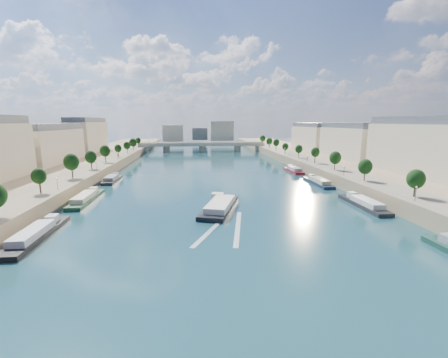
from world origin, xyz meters
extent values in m
plane|color=#0B2932|center=(0.00, 100.00, 0.00)|extent=(700.00, 700.00, 0.00)
cube|color=#9E8460|center=(-72.00, 100.00, 2.50)|extent=(44.00, 520.00, 5.00)
cube|color=#9E8460|center=(72.00, 100.00, 2.50)|extent=(44.00, 520.00, 5.00)
cube|color=gray|center=(-57.00, 100.00, 5.05)|extent=(14.00, 520.00, 0.10)
cube|color=gray|center=(57.00, 100.00, 5.05)|extent=(14.00, 520.00, 0.10)
cylinder|color=#382B1E|center=(-55.00, 66.00, 6.91)|extent=(0.50, 0.50, 3.82)
ellipsoid|color=black|center=(-55.00, 66.00, 10.50)|extent=(4.80, 4.80, 5.52)
cylinder|color=#382B1E|center=(-55.00, 90.00, 6.91)|extent=(0.50, 0.50, 3.82)
ellipsoid|color=black|center=(-55.00, 90.00, 10.50)|extent=(4.80, 4.80, 5.52)
cylinder|color=#382B1E|center=(-55.00, 114.00, 6.91)|extent=(0.50, 0.50, 3.82)
ellipsoid|color=black|center=(-55.00, 114.00, 10.50)|extent=(4.80, 4.80, 5.52)
cylinder|color=#382B1E|center=(-55.00, 138.00, 6.91)|extent=(0.50, 0.50, 3.82)
ellipsoid|color=black|center=(-55.00, 138.00, 10.50)|extent=(4.80, 4.80, 5.52)
cylinder|color=#382B1E|center=(-55.00, 162.00, 6.91)|extent=(0.50, 0.50, 3.82)
ellipsoid|color=black|center=(-55.00, 162.00, 10.50)|extent=(4.80, 4.80, 5.52)
cylinder|color=#382B1E|center=(-55.00, 186.00, 6.91)|extent=(0.50, 0.50, 3.82)
ellipsoid|color=black|center=(-55.00, 186.00, 10.50)|extent=(4.80, 4.80, 5.52)
cylinder|color=#382B1E|center=(-55.00, 210.00, 6.91)|extent=(0.50, 0.50, 3.82)
ellipsoid|color=black|center=(-55.00, 210.00, 10.50)|extent=(4.80, 4.80, 5.52)
cylinder|color=#382B1E|center=(-55.00, 234.00, 6.91)|extent=(0.50, 0.50, 3.82)
ellipsoid|color=black|center=(-55.00, 234.00, 10.50)|extent=(4.80, 4.80, 5.52)
cylinder|color=#382B1E|center=(55.00, 50.00, 6.91)|extent=(0.50, 0.50, 3.82)
ellipsoid|color=black|center=(55.00, 50.00, 10.50)|extent=(4.80, 4.80, 5.52)
cylinder|color=#382B1E|center=(55.00, 74.00, 6.91)|extent=(0.50, 0.50, 3.82)
ellipsoid|color=black|center=(55.00, 74.00, 10.50)|extent=(4.80, 4.80, 5.52)
cylinder|color=#382B1E|center=(55.00, 98.00, 6.91)|extent=(0.50, 0.50, 3.82)
ellipsoid|color=black|center=(55.00, 98.00, 10.50)|extent=(4.80, 4.80, 5.52)
cylinder|color=#382B1E|center=(55.00, 122.00, 6.91)|extent=(0.50, 0.50, 3.82)
ellipsoid|color=black|center=(55.00, 122.00, 10.50)|extent=(4.80, 4.80, 5.52)
cylinder|color=#382B1E|center=(55.00, 146.00, 6.91)|extent=(0.50, 0.50, 3.82)
ellipsoid|color=black|center=(55.00, 146.00, 10.50)|extent=(4.80, 4.80, 5.52)
cylinder|color=#382B1E|center=(55.00, 170.00, 6.91)|extent=(0.50, 0.50, 3.82)
ellipsoid|color=black|center=(55.00, 170.00, 10.50)|extent=(4.80, 4.80, 5.52)
cylinder|color=#382B1E|center=(55.00, 194.00, 6.91)|extent=(0.50, 0.50, 3.82)
ellipsoid|color=black|center=(55.00, 194.00, 10.50)|extent=(4.80, 4.80, 5.52)
cylinder|color=#382B1E|center=(55.00, 218.00, 6.91)|extent=(0.50, 0.50, 3.82)
ellipsoid|color=black|center=(55.00, 218.00, 10.50)|extent=(4.80, 4.80, 5.52)
cylinder|color=#382B1E|center=(55.00, 242.00, 6.91)|extent=(0.50, 0.50, 3.82)
ellipsoid|color=black|center=(55.00, 242.00, 10.50)|extent=(4.80, 4.80, 5.52)
cylinder|color=black|center=(-52.50, 70.00, 7.00)|extent=(0.14, 0.14, 4.00)
sphere|color=#FFE5B2|center=(-52.50, 70.00, 9.10)|extent=(0.36, 0.36, 0.36)
cylinder|color=black|center=(-52.50, 110.00, 7.00)|extent=(0.14, 0.14, 4.00)
sphere|color=#FFE5B2|center=(-52.50, 110.00, 9.10)|extent=(0.36, 0.36, 0.36)
cylinder|color=black|center=(-52.50, 150.00, 7.00)|extent=(0.14, 0.14, 4.00)
sphere|color=#FFE5B2|center=(-52.50, 150.00, 9.10)|extent=(0.36, 0.36, 0.36)
cylinder|color=black|center=(-52.50, 190.00, 7.00)|extent=(0.14, 0.14, 4.00)
sphere|color=#FFE5B2|center=(-52.50, 190.00, 9.10)|extent=(0.36, 0.36, 0.36)
cylinder|color=black|center=(52.50, 45.00, 7.00)|extent=(0.14, 0.14, 4.00)
sphere|color=#FFE5B2|center=(52.50, 45.00, 9.10)|extent=(0.36, 0.36, 0.36)
cylinder|color=black|center=(52.50, 85.00, 7.00)|extent=(0.14, 0.14, 4.00)
sphere|color=#FFE5B2|center=(52.50, 85.00, 9.10)|extent=(0.36, 0.36, 0.36)
cylinder|color=black|center=(52.50, 125.00, 7.00)|extent=(0.14, 0.14, 4.00)
sphere|color=#FFE5B2|center=(52.50, 125.00, 9.10)|extent=(0.36, 0.36, 0.36)
cylinder|color=black|center=(52.50, 165.00, 7.00)|extent=(0.14, 0.14, 4.00)
sphere|color=#FFE5B2|center=(52.50, 165.00, 9.10)|extent=(0.36, 0.36, 0.36)
cylinder|color=black|center=(52.50, 205.00, 7.00)|extent=(0.14, 0.14, 4.00)
sphere|color=#FFE5B2|center=(52.50, 205.00, 9.10)|extent=(0.36, 0.36, 0.36)
cube|color=beige|center=(-85.00, 141.00, 15.00)|extent=(16.00, 52.00, 20.00)
cube|color=#474C54|center=(-85.00, 141.00, 26.60)|extent=(14.72, 50.44, 3.20)
cube|color=beige|center=(-85.00, 199.00, 15.00)|extent=(16.00, 52.00, 20.00)
cube|color=#474C54|center=(-85.00, 199.00, 26.60)|extent=(14.72, 50.44, 3.20)
cube|color=beige|center=(85.00, 83.00, 15.00)|extent=(16.00, 52.00, 20.00)
cube|color=#474C54|center=(85.00, 83.00, 26.60)|extent=(14.72, 50.44, 3.20)
cube|color=beige|center=(85.00, 141.00, 15.00)|extent=(16.00, 52.00, 20.00)
cube|color=#474C54|center=(85.00, 141.00, 26.60)|extent=(14.72, 50.44, 3.20)
cube|color=beige|center=(85.00, 199.00, 15.00)|extent=(16.00, 52.00, 20.00)
cube|color=#474C54|center=(85.00, 199.00, 26.60)|extent=(14.72, 50.44, 3.20)
cube|color=beige|center=(-30.00, 310.00, 14.00)|extent=(22.00, 18.00, 18.00)
cube|color=beige|center=(25.00, 320.00, 16.00)|extent=(26.00, 20.00, 22.00)
cube|color=#474C54|center=(0.00, 335.00, 12.00)|extent=(18.00, 16.00, 14.00)
cube|color=#C1B79E|center=(0.00, 242.03, 6.20)|extent=(112.00, 11.00, 2.20)
cube|color=#C1B79E|center=(0.00, 237.03, 7.70)|extent=(112.00, 0.80, 0.90)
cube|color=#C1B79E|center=(0.00, 247.03, 7.70)|extent=(112.00, 0.80, 0.90)
cylinder|color=#C1B79E|center=(-32.00, 242.03, 2.50)|extent=(6.40, 6.40, 5.00)
cylinder|color=#C1B79E|center=(0.00, 242.03, 2.50)|extent=(6.40, 6.40, 5.00)
cylinder|color=#C1B79E|center=(32.00, 242.03, 2.50)|extent=(6.40, 6.40, 5.00)
cube|color=#C1B79E|center=(-52.00, 242.03, 2.50)|extent=(6.00, 12.00, 5.00)
cube|color=#C1B79E|center=(52.00, 242.03, 2.50)|extent=(6.00, 12.00, 5.00)
cube|color=black|center=(-0.73, 60.17, 0.35)|extent=(15.24, 27.60, 1.90)
cube|color=silver|center=(-0.73, 58.04, 2.15)|extent=(11.14, 18.33, 1.71)
cube|color=silver|center=(-0.73, 68.13, 2.20)|extent=(4.58, 4.18, 1.80)
cube|color=silver|center=(-3.93, 43.17, 0.02)|extent=(11.90, 24.15, 0.04)
cube|color=silver|center=(2.47, 43.17, 0.02)|extent=(5.95, 25.78, 0.04)
cube|color=black|center=(-45.50, 41.20, 0.30)|extent=(5.00, 26.00, 1.80)
cube|color=silver|center=(-45.50, 39.12, 2.00)|extent=(4.10, 14.30, 1.60)
cube|color=silver|center=(-45.50, 49.00, 2.10)|extent=(2.50, 3.12, 1.80)
cube|color=#1B452A|center=(-45.50, 74.49, 0.30)|extent=(5.00, 25.86, 1.80)
cube|color=beige|center=(-45.50, 72.42, 2.00)|extent=(4.10, 14.22, 1.60)
cube|color=beige|center=(-45.50, 82.25, 2.10)|extent=(2.50, 3.10, 1.80)
cube|color=#27272A|center=(-45.50, 108.70, 0.30)|extent=(5.00, 19.42, 1.80)
cube|color=gray|center=(-45.50, 107.14, 2.00)|extent=(4.10, 10.68, 1.60)
cube|color=gray|center=(-45.50, 114.52, 2.10)|extent=(2.50, 2.33, 1.80)
cube|color=gray|center=(45.50, 25.74, 2.10)|extent=(2.50, 2.65, 1.80)
cube|color=black|center=(45.50, 58.07, 0.30)|extent=(5.00, 23.79, 1.80)
cube|color=silver|center=(45.50, 56.17, 2.00)|extent=(4.10, 13.08, 1.60)
cube|color=silver|center=(45.50, 65.20, 2.10)|extent=(2.50, 2.85, 1.80)
cube|color=#1B263C|center=(45.50, 93.33, 0.30)|extent=(5.00, 23.28, 1.80)
cube|color=beige|center=(45.50, 91.46, 2.00)|extent=(4.10, 12.81, 1.60)
cube|color=beige|center=(45.50, 100.31, 2.10)|extent=(2.50, 2.79, 1.80)
cube|color=maroon|center=(45.50, 125.65, 0.30)|extent=(5.00, 20.73, 1.80)
cube|color=#A3A6AF|center=(45.50, 123.99, 2.00)|extent=(4.10, 11.40, 1.60)
cube|color=#A3A6AF|center=(45.50, 131.87, 2.10)|extent=(2.50, 2.49, 1.80)
camera|label=1|loc=(-8.73, -29.59, 26.92)|focal=24.00mm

